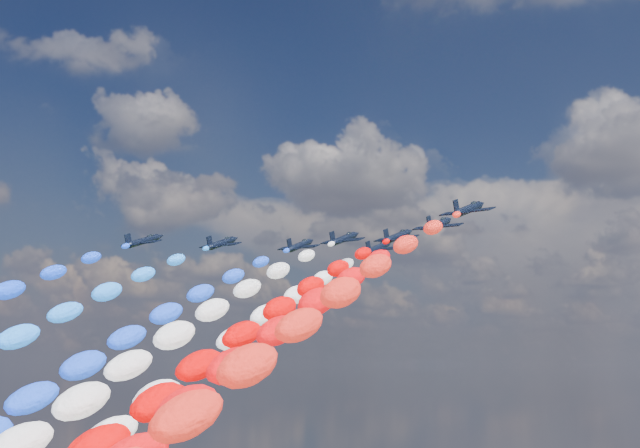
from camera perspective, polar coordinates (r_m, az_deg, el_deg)
The scene contains 14 objects.
jet_0 at distance 180.91m, azimuth -11.63°, elevation -1.11°, with size 9.07×12.16×2.68m, color black, non-canonical shape.
jet_1 at distance 181.57m, azimuth -6.54°, elevation -1.27°, with size 9.07×12.16×2.68m, color black, non-canonical shape.
jet_2 at distance 183.83m, azimuth -1.35°, elevation -1.43°, with size 9.07×12.16×2.68m, color black, non-canonical shape.
trail_2 at distance 133.92m, azimuth -16.99°, elevation -11.36°, with size 6.45×124.08×65.09m, color blue, non-canonical shape.
jet_3 at distance 174.11m, azimuth 1.60°, elevation -0.98°, with size 9.07×12.16×2.68m, color black, non-canonical shape.
trail_3 at distance 122.03m, azimuth -14.14°, elevation -11.72°, with size 6.45×124.08×65.09m, color white, non-canonical shape.
jet_4 at distance 187.71m, azimuth 3.88°, elevation -1.57°, with size 9.07×12.16×2.68m, color black, non-canonical shape.
trail_4 at distance 133.55m, azimuth -9.39°, elevation -11.65°, with size 6.45×124.08×65.09m, color white, non-canonical shape.
jet_5 at distance 171.47m, azimuth 5.16°, elevation -0.82°, with size 9.07×12.16×2.68m, color black, non-canonical shape.
trail_5 at distance 116.68m, azimuth -9.38°, elevation -12.00°, with size 6.45×124.08×65.09m, color #EA0304, non-canonical shape.
jet_6 at distance 157.86m, azimuth 7.87°, elevation -0.03°, with size 9.07×12.16×2.68m, color black, non-canonical shape.
trail_6 at distance 101.39m, azimuth -7.20°, elevation -12.47°, with size 6.45×124.08×65.09m, color #F0090D, non-canonical shape.
jet_7 at distance 143.10m, azimuth 9.81°, elevation 0.97°, with size 9.07×12.16×2.68m, color black, non-canonical shape.
trail_7 at distance 85.61m, azimuth -6.65°, elevation -13.08°, with size 6.45×124.08×65.09m, color red, non-canonical shape.
Camera 1 is at (88.64, -136.25, 72.61)m, focal length 48.28 mm.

